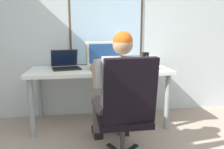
# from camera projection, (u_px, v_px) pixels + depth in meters

# --- Properties ---
(wall_rear) EXTENTS (4.58, 0.08, 2.79)m
(wall_rear) POSITION_uv_depth(u_px,v_px,m) (112.00, 21.00, 3.18)
(wall_rear) COLOR silver
(wall_rear) RESTS_ON ground
(desk) EXTENTS (1.81, 0.71, 0.76)m
(desk) POSITION_uv_depth(u_px,v_px,m) (100.00, 75.00, 2.89)
(desk) COLOR gray
(desk) RESTS_ON ground
(office_chair) EXTENTS (0.53, 0.55, 1.03)m
(office_chair) POSITION_uv_depth(u_px,v_px,m) (127.00, 107.00, 2.00)
(office_chair) COLOR black
(office_chair) RESTS_ON ground
(person_seated) EXTENTS (0.57, 0.80, 1.24)m
(person_seated) POSITION_uv_depth(u_px,v_px,m) (119.00, 91.00, 2.23)
(person_seated) COLOR #58494D
(person_seated) RESTS_ON ground
(crt_monitor) EXTENTS (0.48, 0.24, 0.35)m
(crt_monitor) POSITION_uv_depth(u_px,v_px,m) (104.00, 54.00, 2.84)
(crt_monitor) COLOR beige
(crt_monitor) RESTS_ON desk
(laptop) EXTENTS (0.41, 0.39, 0.24)m
(laptop) POSITION_uv_depth(u_px,v_px,m) (66.00, 64.00, 2.88)
(laptop) COLOR black
(laptop) RESTS_ON desk
(wine_glass) EXTENTS (0.09, 0.09, 0.13)m
(wine_glass) POSITION_uv_depth(u_px,v_px,m) (147.00, 63.00, 2.76)
(wine_glass) COLOR silver
(wine_glass) RESTS_ON desk
(desk_speaker) EXTENTS (0.08, 0.08, 0.19)m
(desk_speaker) POSITION_uv_depth(u_px,v_px,m) (145.00, 59.00, 3.08)
(desk_speaker) COLOR black
(desk_speaker) RESTS_ON desk
(cd_case) EXTENTS (0.16, 0.14, 0.01)m
(cd_case) POSITION_uv_depth(u_px,v_px,m) (131.00, 69.00, 2.78)
(cd_case) COLOR teal
(cd_case) RESTS_ON desk
(coffee_mug) EXTENTS (0.08, 0.08, 0.10)m
(coffee_mug) POSITION_uv_depth(u_px,v_px,m) (156.00, 65.00, 2.82)
(coffee_mug) COLOR maroon
(coffee_mug) RESTS_ON desk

